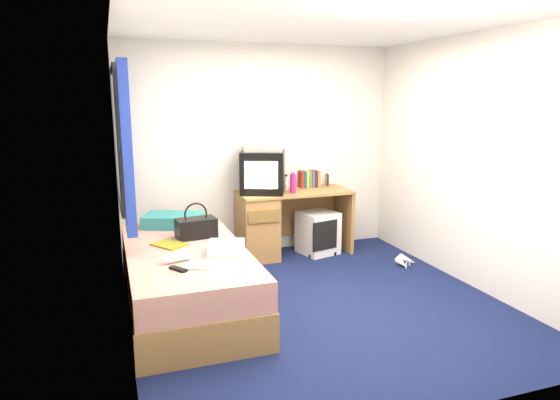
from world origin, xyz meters
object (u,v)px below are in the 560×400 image
object	(u,v)px
picture_frame	(327,180)
magazine	(169,244)
pillow	(174,220)
storage_cube	(318,233)
bed	(187,279)
water_bottle	(176,258)
vcr	(263,147)
towel	(226,248)
aerosol_can	(286,183)
desk	(271,222)
colour_swatch_fan	(196,268)
white_heels	(405,262)
pink_water_bottle	(293,184)
remote_control	(178,269)
handbag	(196,227)
crt_tv	(263,172)

from	to	relation	value
picture_frame	magazine	bearing A→B (deg)	-133.61
pillow	storage_cube	distance (m)	1.76
bed	water_bottle	bearing A→B (deg)	-110.90
pillow	vcr	distance (m)	1.29
bed	storage_cube	bearing A→B (deg)	32.57
bed	picture_frame	xyz separation A→B (m)	(1.93, 1.36, 0.55)
bed	towel	bearing A→B (deg)	-37.96
aerosol_can	magazine	distance (m)	1.85
desk	magazine	size ratio (longest dim) A/B	4.64
water_bottle	colour_swatch_fan	distance (m)	0.25
white_heels	desk	bearing A→B (deg)	147.77
pink_water_bottle	picture_frame	bearing A→B (deg)	29.40
bed	towel	distance (m)	0.50
storage_cube	white_heels	bearing A→B (deg)	-59.10
vcr	water_bottle	xyz separation A→B (m)	(-1.17, -1.49, -0.69)
towel	remote_control	distance (m)	0.52
colour_swatch_fan	remote_control	bearing A→B (deg)	172.81
pillow	remote_control	xyz separation A→B (m)	(-0.14, -1.32, -0.05)
bed	vcr	size ratio (longest dim) A/B	4.74
magazine	white_heels	bearing A→B (deg)	4.64
storage_cube	vcr	distance (m)	1.21
towel	pink_water_bottle	bearing A→B (deg)	50.09
pillow	picture_frame	distance (m)	2.02
colour_swatch_fan	vcr	bearing A→B (deg)	58.11
storage_cube	towel	distance (m)	1.95
handbag	white_heels	bearing A→B (deg)	-5.72
storage_cube	colour_swatch_fan	bearing A→B (deg)	-150.72
desk	remote_control	bearing A→B (deg)	-127.39
magazine	colour_swatch_fan	bearing A→B (deg)	-80.78
remote_control	bed	bearing A→B (deg)	42.87
water_bottle	aerosol_can	bearing A→B (deg)	46.42
desk	colour_swatch_fan	bearing A→B (deg)	-124.24
magazine	storage_cube	bearing A→B (deg)	27.13
storage_cube	magazine	size ratio (longest dim) A/B	1.76
picture_frame	colour_swatch_fan	distance (m)	2.73
water_bottle	storage_cube	bearing A→B (deg)	37.64
aerosol_can	picture_frame	bearing A→B (deg)	12.89
magazine	white_heels	world-z (taller)	magazine
crt_tv	colour_swatch_fan	bearing A→B (deg)	-100.00
bed	white_heels	xyz separation A→B (m)	(2.43, 0.36, -0.23)
picture_frame	water_bottle	distance (m)	2.67
towel	white_heels	size ratio (longest dim) A/B	0.95
towel	white_heels	bearing A→B (deg)	15.55
crt_tv	colour_swatch_fan	world-z (taller)	crt_tv
remote_control	aerosol_can	bearing A→B (deg)	17.28
picture_frame	handbag	xyz separation A→B (m)	(-1.79, -1.04, -0.18)
pink_water_bottle	remote_control	xyz separation A→B (m)	(-1.50, -1.56, -0.30)
desk	remote_control	distance (m)	2.12
water_bottle	remote_control	size ratio (longest dim) A/B	1.25
magazine	water_bottle	xyz separation A→B (m)	(-0.00, -0.47, 0.03)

